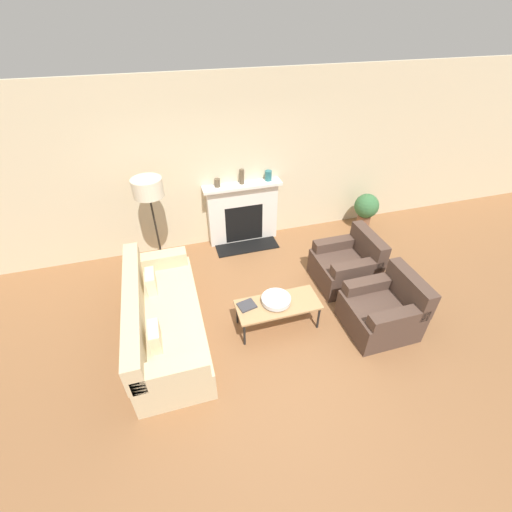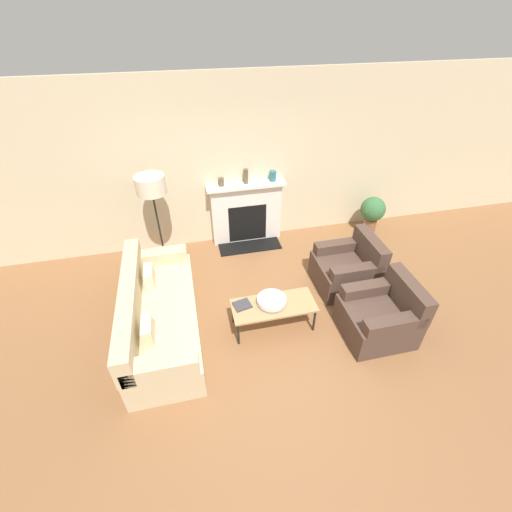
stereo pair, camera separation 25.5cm
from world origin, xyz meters
name	(u,v)px [view 1 (the left image)]	position (x,y,z in m)	size (l,w,h in m)	color
ground_plane	(287,333)	(0.00, 0.00, 0.00)	(18.00, 18.00, 0.00)	brown
wall_back	(239,164)	(0.00, 2.55, 1.45)	(18.00, 0.06, 2.90)	beige
fireplace	(243,214)	(0.01, 2.41, 0.56)	(1.39, 0.59, 1.15)	silver
couch	(163,320)	(-1.60, 0.43, 0.32)	(0.90, 2.23, 0.86)	#CCB78E
armchair_near	(383,310)	(1.30, -0.24, 0.31)	(0.89, 0.83, 0.84)	#4C382D
armchair_far	(347,265)	(1.30, 0.79, 0.31)	(0.89, 0.83, 0.84)	#4C382D
coffee_table	(278,306)	(-0.08, 0.19, 0.38)	(1.14, 0.48, 0.42)	tan
bowl	(276,300)	(-0.09, 0.22, 0.47)	(0.40, 0.40, 0.09)	silver
book	(247,305)	(-0.49, 0.26, 0.43)	(0.26, 0.23, 0.02)	#38383D
floor_lamp	(149,195)	(-1.52, 1.99, 1.37)	(0.45, 0.45, 1.63)	black
mantel_vase_left	(217,183)	(-0.42, 2.42, 1.22)	(0.10, 0.10, 0.14)	brown
mantel_vase_center_left	(242,177)	(0.01, 2.42, 1.28)	(0.08, 0.08, 0.26)	brown
mantel_vase_center_right	(268,176)	(0.49, 2.42, 1.24)	(0.12, 0.12, 0.17)	#28666B
potted_plant	(366,208)	(2.42, 2.14, 0.44)	(0.47, 0.47, 0.73)	brown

